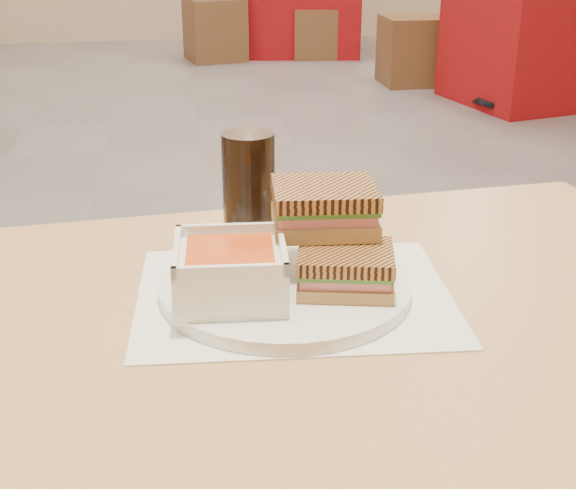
{
  "coord_description": "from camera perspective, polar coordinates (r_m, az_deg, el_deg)",
  "views": [
    {
      "loc": [
        -0.11,
        -2.83,
        1.18
      ],
      "look_at": [
        0.01,
        -2.0,
        0.82
      ],
      "focal_mm": 49.7,
      "sensor_mm": 36.0,
      "label": 1
    }
  ],
  "objects": [
    {
      "name": "soup_bowl",
      "position": [
        0.9,
        -4.13,
        -2.08
      ],
      "size": [
        0.13,
        0.13,
        0.07
      ],
      "color": "white",
      "rests_on": "plate"
    },
    {
      "name": "plate",
      "position": [
        0.95,
        -0.22,
        -3.01
      ],
      "size": [
        0.3,
        0.3,
        0.02
      ],
      "color": "white",
      "rests_on": "tray_liner"
    },
    {
      "name": "bg_chair_1l",
      "position": [
        5.88,
        8.86,
        13.56
      ],
      "size": [
        0.43,
        0.43,
        0.47
      ],
      "color": "brown",
      "rests_on": "ground"
    },
    {
      "name": "cola_glass",
      "position": [
        1.08,
        -2.82,
        4.05
      ],
      "size": [
        0.07,
        0.07,
        0.15
      ],
      "color": "black",
      "rests_on": "main_table"
    },
    {
      "name": "bg_table_1",
      "position": [
        5.44,
        16.96,
        13.58
      ],
      "size": [
        1.02,
        1.02,
        0.74
      ],
      "color": "maroon",
      "rests_on": "ground"
    },
    {
      "name": "main_table",
      "position": [
        0.96,
        -2.33,
        -11.2
      ],
      "size": [
        1.26,
        0.81,
        0.75
      ],
      "color": "tan",
      "rests_on": "ground"
    },
    {
      "name": "tray_liner",
      "position": [
        0.95,
        0.44,
        -3.66
      ],
      "size": [
        0.38,
        0.31,
        0.0
      ],
      "color": "white",
      "rests_on": "main_table"
    },
    {
      "name": "bg_table_2",
      "position": [
        7.15,
        1.14,
        16.85
      ],
      "size": [
        1.03,
        1.03,
        0.81
      ],
      "color": "maroon",
      "rests_on": "ground"
    },
    {
      "name": "panini_lower",
      "position": [
        0.92,
        4.12,
        -1.79
      ],
      "size": [
        0.12,
        0.11,
        0.05
      ],
      "color": "tan",
      "rests_on": "plate"
    },
    {
      "name": "bg_chair_2r",
      "position": [
        6.89,
        1.9,
        14.91
      ],
      "size": [
        0.38,
        0.38,
        0.41
      ],
      "color": "brown",
      "rests_on": "ground"
    },
    {
      "name": "bg_chair_2l",
      "position": [
        6.79,
        -5.26,
        15.08
      ],
      "size": [
        0.52,
        0.52,
        0.49
      ],
      "color": "brown",
      "rests_on": "ground"
    },
    {
      "name": "panini_upper",
      "position": [
        0.95,
        2.62,
        2.69
      ],
      "size": [
        0.13,
        0.11,
        0.06
      ],
      "color": "tan",
      "rests_on": "panini_lower"
    }
  ]
}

